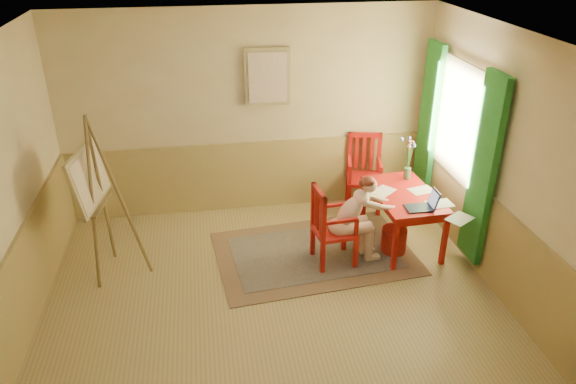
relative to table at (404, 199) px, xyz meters
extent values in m
cube|color=tan|center=(-1.77, -0.93, -0.64)|extent=(5.00, 4.50, 0.02)
cube|color=white|center=(-1.77, -0.93, 2.18)|extent=(5.00, 4.50, 0.02)
cube|color=tan|center=(-1.77, 1.33, 0.77)|extent=(5.00, 0.02, 2.80)
cube|color=tan|center=(-1.77, -3.19, 0.77)|extent=(5.00, 0.02, 2.80)
cube|color=tan|center=(0.74, -0.93, 0.77)|extent=(0.02, 4.50, 2.80)
cube|color=tan|center=(-1.77, 1.30, -0.13)|extent=(5.00, 0.04, 1.00)
cube|color=tan|center=(-4.25, -0.93, -0.13)|extent=(0.04, 4.50, 1.00)
cube|color=tan|center=(0.71, -0.93, -0.13)|extent=(0.04, 4.50, 1.00)
cube|color=white|center=(0.70, 0.17, 0.92)|extent=(0.02, 1.00, 1.30)
cube|color=tan|center=(0.68, 0.17, 0.92)|extent=(0.03, 1.12, 1.42)
cube|color=#298C30|center=(0.63, -0.61, 0.62)|extent=(0.08, 0.45, 2.20)
cube|color=#298C30|center=(0.63, 0.95, 0.62)|extent=(0.08, 0.45, 2.20)
cube|color=tan|center=(-1.52, 1.28, 1.27)|extent=(0.60, 0.04, 0.76)
cube|color=beige|center=(-1.52, 1.25, 1.27)|extent=(0.50, 0.02, 0.66)
cube|color=#8C7251|center=(-1.14, -0.07, -0.62)|extent=(2.54, 1.82, 0.01)
cube|color=#161C31|center=(-1.14, -0.07, -0.62)|extent=(2.11, 1.39, 0.01)
cube|color=#AF1712|center=(0.00, 0.00, 0.07)|extent=(0.78, 1.23, 0.04)
cube|color=#AF1712|center=(0.00, 0.00, 0.00)|extent=(0.67, 1.13, 0.10)
cube|color=#AF1712|center=(-0.28, -0.57, -0.29)|extent=(0.06, 0.06, 0.68)
cube|color=#AF1712|center=(0.34, -0.54, -0.29)|extent=(0.06, 0.06, 0.68)
cube|color=#AF1712|center=(-0.34, 0.54, -0.29)|extent=(0.06, 0.06, 0.68)
cube|color=#AF1712|center=(0.28, 0.57, -0.29)|extent=(0.06, 0.06, 0.68)
cube|color=#AF1712|center=(-0.95, -0.28, -0.20)|extent=(0.50, 0.49, 0.05)
cube|color=#AF1712|center=(-1.13, -0.50, -0.43)|extent=(0.05, 0.05, 0.41)
cube|color=#AF1712|center=(-0.72, -0.45, -0.43)|extent=(0.05, 0.05, 0.41)
cube|color=#AF1712|center=(-1.17, -0.11, -0.43)|extent=(0.05, 0.05, 0.41)
cube|color=#AF1712|center=(-0.76, -0.07, -0.43)|extent=(0.05, 0.05, 0.41)
cube|color=#AF1712|center=(-1.13, -0.50, 0.10)|extent=(0.05, 0.05, 0.55)
cube|color=#AF1712|center=(-1.17, -0.11, 0.10)|extent=(0.05, 0.05, 0.55)
cube|color=#AF1712|center=(-1.15, -0.30, 0.34)|extent=(0.09, 0.44, 0.06)
cube|color=#AF1712|center=(-1.14, -0.40, 0.08)|extent=(0.03, 0.05, 0.45)
cube|color=#AF1712|center=(-1.15, -0.30, 0.08)|extent=(0.03, 0.05, 0.45)
cube|color=#AF1712|center=(-1.16, -0.20, 0.08)|extent=(0.03, 0.05, 0.45)
cube|color=#AF1712|center=(-0.93, -0.47, 0.04)|extent=(0.41, 0.08, 0.04)
cube|color=#AF1712|center=(-0.73, -0.46, -0.07)|extent=(0.04, 0.04, 0.22)
cube|color=#AF1712|center=(-0.96, -0.09, 0.04)|extent=(0.41, 0.08, 0.04)
cube|color=#AF1712|center=(-0.77, -0.07, -0.07)|extent=(0.04, 0.04, 0.22)
cube|color=#AF1712|center=(-0.21, 1.00, -0.17)|extent=(0.57, 0.59, 0.05)
cube|color=#AF1712|center=(-0.36, 1.26, -0.41)|extent=(0.06, 0.06, 0.43)
cube|color=#AF1712|center=(-0.46, 0.83, -0.41)|extent=(0.06, 0.06, 0.43)
cube|color=#AF1712|center=(0.05, 1.17, -0.41)|extent=(0.06, 0.06, 0.43)
cube|color=#AF1712|center=(-0.05, 0.74, -0.41)|extent=(0.06, 0.06, 0.43)
cube|color=#AF1712|center=(-0.36, 1.26, 0.15)|extent=(0.06, 0.06, 0.59)
cube|color=#AF1712|center=(0.05, 1.17, 0.15)|extent=(0.06, 0.06, 0.59)
cube|color=#AF1712|center=(-0.16, 1.21, 0.41)|extent=(0.47, 0.16, 0.06)
cube|color=#AF1712|center=(-0.26, 1.24, 0.13)|extent=(0.05, 0.04, 0.48)
cube|color=#AF1712|center=(-0.16, 1.21, 0.13)|extent=(0.05, 0.04, 0.48)
cube|color=#AF1712|center=(-0.05, 1.19, 0.13)|extent=(0.05, 0.04, 0.48)
cube|color=#AF1712|center=(-0.41, 1.05, 0.09)|extent=(0.14, 0.44, 0.04)
cube|color=#AF1712|center=(-0.46, 0.84, -0.03)|extent=(0.05, 0.05, 0.24)
cube|color=#AF1712|center=(0.00, 0.95, 0.09)|extent=(0.14, 0.44, 0.04)
cube|color=#AF1712|center=(-0.05, 0.75, -0.03)|extent=(0.05, 0.05, 0.24)
ellipsoid|color=beige|center=(-0.90, -0.29, -0.14)|extent=(0.28, 0.34, 0.20)
cylinder|color=beige|center=(-0.70, -0.35, -0.15)|extent=(0.40, 0.18, 0.14)
cylinder|color=beige|center=(-0.72, -0.20, -0.15)|extent=(0.40, 0.18, 0.14)
cylinder|color=beige|center=(-0.52, -0.33, -0.38)|extent=(0.11, 0.11, 0.44)
cylinder|color=beige|center=(-0.54, -0.18, -0.38)|extent=(0.11, 0.11, 0.44)
cube|color=beige|center=(-0.47, -0.33, -0.60)|extent=(0.19, 0.10, 0.06)
cube|color=beige|center=(-0.48, -0.17, -0.60)|extent=(0.19, 0.10, 0.06)
ellipsoid|color=beige|center=(-0.77, -0.28, 0.05)|extent=(0.45, 0.30, 0.46)
ellipsoid|color=beige|center=(-0.64, -0.27, 0.22)|extent=(0.20, 0.28, 0.16)
sphere|color=beige|center=(-0.54, -0.26, 0.36)|extent=(0.19, 0.19, 0.18)
ellipsoid|color=maroon|center=(-0.56, -0.26, 0.42)|extent=(0.18, 0.19, 0.13)
sphere|color=maroon|center=(-0.63, -0.27, 0.41)|extent=(0.10, 0.10, 0.09)
cylinder|color=beige|center=(-0.54, -0.39, 0.17)|extent=(0.19, 0.08, 0.13)
cylinder|color=beige|center=(-0.35, -0.35, 0.10)|extent=(0.27, 0.15, 0.15)
sphere|color=beige|center=(-0.46, -0.39, 0.15)|extent=(0.08, 0.08, 0.08)
sphere|color=beige|center=(-0.24, -0.31, 0.06)|extent=(0.07, 0.07, 0.06)
cylinder|color=beige|center=(-0.57, -0.13, 0.17)|extent=(0.20, 0.12, 0.13)
cylinder|color=beige|center=(-0.37, -0.13, 0.10)|extent=(0.26, 0.10, 0.15)
sphere|color=beige|center=(-0.48, -0.11, 0.15)|extent=(0.08, 0.08, 0.08)
sphere|color=beige|center=(-0.25, -0.14, 0.06)|extent=(0.07, 0.07, 0.06)
cube|color=#1E2338|center=(0.02, -0.41, 0.10)|extent=(0.31, 0.22, 0.02)
cube|color=#2D3342|center=(0.02, -0.41, 0.10)|extent=(0.27, 0.17, 0.00)
cube|color=#1E2338|center=(0.20, -0.41, 0.21)|extent=(0.07, 0.22, 0.20)
cube|color=#99BFF2|center=(0.19, -0.41, 0.20)|extent=(0.05, 0.18, 0.17)
cube|color=white|center=(0.39, -0.71, 0.09)|extent=(0.37, 0.34, 0.00)
cube|color=white|center=(0.24, 0.03, 0.09)|extent=(0.34, 0.27, 0.00)
cube|color=white|center=(-0.24, 0.09, 0.09)|extent=(0.37, 0.36, 0.00)
cube|color=white|center=(0.31, -0.34, 0.09)|extent=(0.32, 0.24, 0.00)
cylinder|color=#3F724C|center=(0.18, 0.40, 0.16)|extent=(0.12, 0.12, 0.15)
cylinder|color=#3F7233|center=(0.13, 0.44, 0.42)|extent=(0.10, 0.09, 0.40)
sphere|color=#728CD8|center=(0.08, 0.47, 0.61)|extent=(0.08, 0.08, 0.06)
cylinder|color=#3F7233|center=(0.17, 0.35, 0.43)|extent=(0.02, 0.10, 0.42)
sphere|color=pink|center=(0.17, 0.31, 0.63)|extent=(0.05, 0.05, 0.04)
cylinder|color=#3F7233|center=(0.18, 0.42, 0.37)|extent=(0.01, 0.04, 0.31)
sphere|color=pink|center=(0.18, 0.43, 0.52)|extent=(0.06, 0.06, 0.05)
cylinder|color=#3F7233|center=(0.17, 0.34, 0.41)|extent=(0.01, 0.13, 0.39)
sphere|color=#728CD8|center=(0.17, 0.27, 0.60)|extent=(0.07, 0.07, 0.05)
cylinder|color=#3F7233|center=(0.19, 0.45, 0.39)|extent=(0.05, 0.11, 0.34)
sphere|color=pink|center=(0.21, 0.50, 0.56)|extent=(0.07, 0.07, 0.05)
cylinder|color=#3F7233|center=(0.19, 0.42, 0.39)|extent=(0.03, 0.06, 0.35)
sphere|color=pink|center=(0.20, 0.45, 0.57)|extent=(0.06, 0.06, 0.05)
cylinder|color=#3F7233|center=(0.19, 0.45, 0.42)|extent=(0.03, 0.12, 0.39)
sphere|color=#728CD8|center=(0.20, 0.50, 0.61)|extent=(0.06, 0.06, 0.05)
cylinder|color=#AD2119|center=(-0.15, -0.19, -0.46)|extent=(0.42, 0.42, 0.33)
cylinder|color=brown|center=(-3.64, -0.20, 0.34)|extent=(0.15, 0.35, 1.94)
cylinder|color=brown|center=(-3.59, 0.11, 0.34)|extent=(0.04, 0.36, 1.94)
cylinder|color=brown|center=(-3.35, -0.09, 0.34)|extent=(0.51, 0.12, 1.95)
cylinder|color=brown|center=(-3.64, -0.04, 0.26)|extent=(0.12, 0.54, 0.03)
cube|color=brown|center=(-3.58, -0.05, 0.26)|extent=(0.16, 0.59, 0.03)
cube|color=tan|center=(-3.66, -0.04, 0.60)|extent=(0.29, 0.87, 0.65)
cube|color=beige|center=(-3.64, -0.04, 0.60)|extent=(0.23, 0.78, 0.56)
camera|label=1|loc=(-2.38, -5.65, 3.12)|focal=33.83mm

